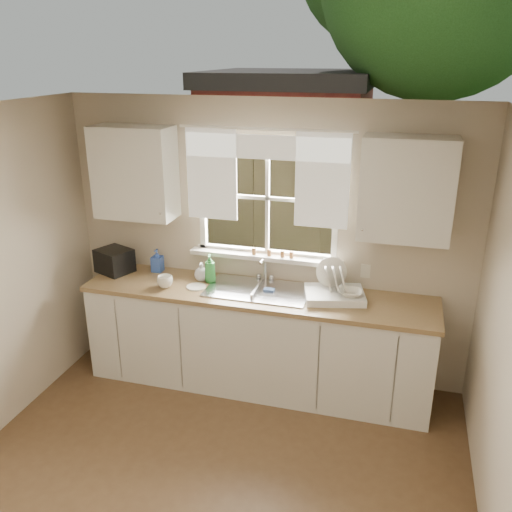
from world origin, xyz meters
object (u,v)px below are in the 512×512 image
(cup, at_px, (165,282))
(dish_rack, at_px, (334,291))
(black_appliance, at_px, (114,261))
(soap_bottle_a, at_px, (210,268))

(cup, bearing_deg, dish_rack, 30.29)
(cup, height_order, black_appliance, black_appliance)
(dish_rack, height_order, cup, dish_rack)
(cup, bearing_deg, black_appliance, -175.60)
(cup, relative_size, black_appliance, 0.45)
(soap_bottle_a, height_order, black_appliance, soap_bottle_a)
(dish_rack, height_order, soap_bottle_a, dish_rack)
(cup, bearing_deg, soap_bottle_a, 56.26)
(black_appliance, bearing_deg, dish_rack, 21.74)
(soap_bottle_a, xyz_separation_m, cup, (-0.34, -0.22, -0.08))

